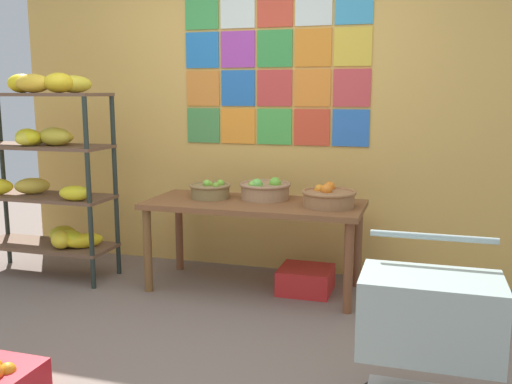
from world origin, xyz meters
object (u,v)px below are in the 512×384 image
(banana_shelf_unit, at_px, (47,164))
(shopping_cart, at_px, (429,322))
(fruit_basket_right, at_px, (329,197))
(fruit_basket_centre, at_px, (265,190))
(fruit_basket_back_left, at_px, (210,190))
(produce_crate_under_table, at_px, (306,280))
(display_table, at_px, (254,212))

(banana_shelf_unit, bearing_deg, shopping_cart, -23.97)
(fruit_basket_right, height_order, fruit_basket_centre, fruit_basket_centre)
(fruit_basket_back_left, relative_size, produce_crate_under_table, 0.82)
(display_table, bearing_deg, fruit_basket_back_left, 170.85)
(fruit_basket_right, relative_size, shopping_cart, 0.47)
(banana_shelf_unit, height_order, fruit_basket_right, banana_shelf_unit)
(banana_shelf_unit, relative_size, produce_crate_under_table, 4.19)
(produce_crate_under_table, xyz_separation_m, shopping_cart, (0.84, -1.48, 0.38))
(fruit_basket_back_left, relative_size, shopping_cart, 0.39)
(fruit_basket_right, height_order, shopping_cart, fruit_basket_right)
(shopping_cart, bearing_deg, banana_shelf_unit, 159.06)
(fruit_basket_centre, bearing_deg, fruit_basket_back_left, -168.63)
(display_table, bearing_deg, banana_shelf_unit, -173.92)
(fruit_basket_back_left, xyz_separation_m, shopping_cart, (1.58, -1.49, -0.25))
(banana_shelf_unit, xyz_separation_m, produce_crate_under_table, (1.99, 0.22, -0.81))
(fruit_basket_right, bearing_deg, shopping_cart, -64.48)
(fruit_basket_back_left, bearing_deg, shopping_cart, -43.29)
(banana_shelf_unit, bearing_deg, display_table, 6.08)
(fruit_basket_centre, bearing_deg, shopping_cart, -53.13)
(banana_shelf_unit, xyz_separation_m, shopping_cart, (2.83, -1.26, -0.43))
(display_table, xyz_separation_m, fruit_basket_centre, (0.04, 0.14, 0.15))
(display_table, xyz_separation_m, fruit_basket_back_left, (-0.36, 0.06, 0.14))
(display_table, distance_m, fruit_basket_centre, 0.21)
(display_table, xyz_separation_m, fruit_basket_right, (0.54, -0.01, 0.14))
(fruit_basket_centre, bearing_deg, produce_crate_under_table, -15.42)
(display_table, bearing_deg, produce_crate_under_table, 7.01)
(fruit_basket_right, relative_size, produce_crate_under_table, 1.00)
(fruit_basket_back_left, distance_m, shopping_cart, 2.19)
(banana_shelf_unit, bearing_deg, fruit_basket_right, 4.18)
(display_table, bearing_deg, fruit_basket_centre, 73.62)
(shopping_cart, bearing_deg, fruit_basket_right, 118.54)
(fruit_basket_back_left, distance_m, produce_crate_under_table, 0.97)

